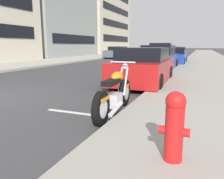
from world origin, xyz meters
TOP-DOWN VIEW (x-y plane):
  - sidewalk_near_curb at (12.00, -6.65)m, footprint 120.00×4.40m
  - sidewalk_far_curb at (12.00, 6.85)m, footprint 120.00×5.00m
  - parking_stall_stripe at (0.00, -3.75)m, footprint 0.12×2.20m
  - parked_motorcycle at (0.29, -4.23)m, footprint 2.22×0.62m
  - parked_car_far_down_curb at (4.33, -3.89)m, footprint 4.25×1.89m
  - parked_car_at_intersection at (9.69, -3.50)m, footprint 4.39×2.03m
  - parked_car_across_street at (14.89, -3.90)m, footprint 4.39×1.91m
  - parked_car_near_corner at (20.86, -3.48)m, footprint 4.31×1.95m
  - crossing_truck at (36.39, 0.90)m, footprint 2.02×5.10m
  - car_opposite_curb at (21.26, 3.49)m, footprint 4.67×1.98m
  - fire_hydrant at (-1.61, -5.71)m, footprint 0.24×0.36m
  - townhouse_behind_pole at (21.38, 13.56)m, footprint 12.20×8.89m
  - townhouse_far_uphill at (36.37, 13.19)m, footprint 15.46×8.17m

SIDE VIEW (x-z plane):
  - parking_stall_stripe at x=0.00m, z-range 0.00..0.01m
  - sidewalk_near_curb at x=12.00m, z-range 0.00..0.14m
  - sidewalk_far_curb at x=12.00m, z-range 0.00..0.14m
  - parked_motorcycle at x=0.29m, z-range -0.13..1.01m
  - fire_hydrant at x=-1.61m, z-range 0.17..1.02m
  - parked_car_across_street at x=14.89m, z-range -0.04..1.28m
  - parked_car_near_corner at x=20.86m, z-range -0.04..1.32m
  - car_opposite_curb at x=21.26m, z-range -0.04..1.34m
  - parked_car_far_down_curb at x=4.33m, z-range -0.03..1.40m
  - parked_car_at_intersection at x=9.69m, z-range -0.06..1.46m
  - crossing_truck at x=36.39m, z-range 0.04..1.97m
  - townhouse_behind_pole at x=21.38m, z-range 0.00..10.31m
  - townhouse_far_uphill at x=36.37m, z-range 0.00..12.56m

